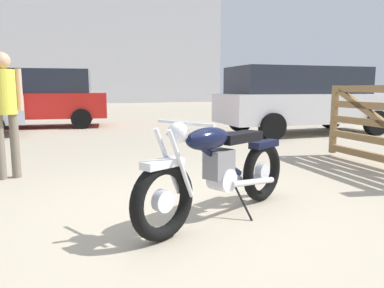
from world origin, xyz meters
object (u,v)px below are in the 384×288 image
vintage_motorcycle (219,170)px  blue_hatchback_right (45,98)px  bystander (4,102)px  silver_sedan_mid (303,98)px

vintage_motorcycle → blue_hatchback_right: (-1.50, 9.44, 0.47)m
bystander → blue_hatchback_right: (0.46, 7.05, -0.10)m
silver_sedan_mid → bystander: bearing=-154.8°
vintage_motorcycle → silver_sedan_mid: 7.05m
vintage_motorcycle → bystander: bystander is taller
silver_sedan_mid → vintage_motorcycle: bearing=-130.0°
bystander → blue_hatchback_right: blue_hatchback_right is taller
blue_hatchback_right → vintage_motorcycle: bearing=107.4°
bystander → silver_sedan_mid: (6.82, 2.69, -0.08)m
blue_hatchback_right → bystander: bearing=94.7°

